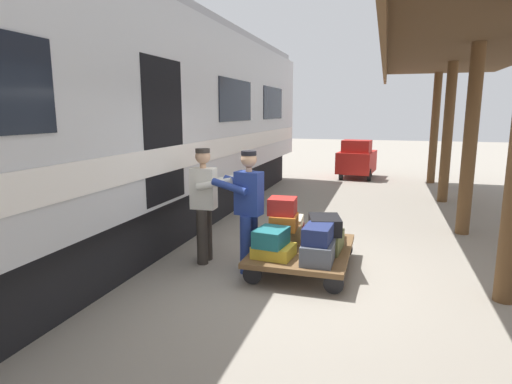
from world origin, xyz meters
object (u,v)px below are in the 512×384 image
Objects in this scene: suitcase_gray_aluminum at (328,234)px; suitcase_orange_carryall at (284,222)px; suitcase_teal_softside at (271,237)px; suitcase_navy_fabric at (318,234)px; porter_by_door at (205,202)px; baggage_tug at (357,160)px; luggage_cart at (302,251)px; suitcase_cream_canvas at (290,222)px; suitcase_olive_duffel at (324,241)px; suitcase_black_hardshell at (325,225)px; porter_in_overalls at (248,207)px; suitcase_maroon_trunk at (289,231)px; suitcase_slate_roller at (318,251)px; suitcase_tan_vintage at (282,237)px; suitcase_yellow_case at (274,251)px; train_car at (75,123)px; suitcase_red_plastic at (282,206)px.

suitcase_orange_carryall reaches higher than suitcase_gray_aluminum.
suitcase_navy_fabric is at bearing -179.68° from suitcase_teal_softside.
porter_by_door is 0.94× the size of baggage_tug.
suitcase_cream_canvas is (0.28, -0.47, 0.29)m from luggage_cart.
suitcase_olive_duffel is 1.07× the size of suitcase_black_hardshell.
porter_in_overalls is at bearing -13.73° from suitcase_navy_fabric.
suitcase_black_hardshell is 1.09m from porter_in_overalls.
suitcase_maroon_trunk is 1.02m from suitcase_teal_softside.
suitcase_slate_roller is 0.37× the size of porter_by_door.
suitcase_navy_fabric is (0.01, 1.00, 0.28)m from suitcase_gray_aluminum.
suitcase_navy_fabric is (0.01, 0.02, 0.24)m from suitcase_slate_roller.
porter_by_door is at bearing 4.82° from suitcase_tan_vintage.
suitcase_teal_softside is at bearing 148.12° from porter_in_overalls.
suitcase_navy_fabric is (-0.56, 0.50, 0.01)m from suitcase_orange_carryall.
suitcase_yellow_case is at bearing 90.00° from suitcase_tan_vintage.
train_car is 3.97m from suitcase_navy_fabric.
baggage_tug is at bearing -95.51° from porter_in_overalls.
suitcase_slate_roller is 1.13m from suitcase_cream_canvas.
train_car reaches higher than suitcase_black_hardshell.
suitcase_orange_carryall is at bearing -175.61° from porter_by_door.
suitcase_navy_fabric is (0.02, 0.48, -0.00)m from suitcase_black_hardshell.
luggage_cart is at bearing 121.32° from suitcase_maroon_trunk.
suitcase_tan_vintage is (0.59, -0.49, -0.00)m from suitcase_slate_roller.
suitcase_navy_fabric is at bearing 137.79° from suitcase_red_plastic.
porter_by_door is (0.71, -0.16, 0.00)m from porter_in_overalls.
suitcase_orange_carryall is at bearing -41.89° from suitcase_navy_fabric.
suitcase_gray_aluminum is at bearing -139.04° from suitcase_orange_carryall.
luggage_cart is at bearing -176.17° from porter_by_door.
suitcase_tan_vintage is 1.14× the size of suitcase_maroon_trunk.
suitcase_maroon_trunk is 0.56m from suitcase_orange_carryall.
suitcase_olive_duffel reaches higher than suitcase_tan_vintage.
suitcase_olive_duffel is 0.34× the size of porter_in_overalls.
suitcase_maroon_trunk is 1.10× the size of suitcase_cream_canvas.
suitcase_teal_softside is at bearing 88.24° from suitcase_maroon_trunk.
suitcase_slate_roller is 1.34× the size of suitcase_teal_softside.
suitcase_slate_roller is at bearing 121.05° from suitcase_cream_canvas.
suitcase_black_hardshell is (-3.74, -0.30, -1.37)m from train_car.
porter_by_door is at bearing 2.24° from suitcase_black_hardshell.
suitcase_yellow_case is at bearing 177.16° from train_car.
suitcase_maroon_trunk is (0.59, -0.49, -0.04)m from suitcase_olive_duffel.
train_car is at bearing 14.31° from suitcase_cream_canvas.
suitcase_yellow_case is 0.94× the size of suitcase_black_hardshell.
suitcase_cream_canvas is (-0.02, -0.44, -0.34)m from suitcase_red_plastic.
train_car is at bearing -2.39° from suitcase_slate_roller.
suitcase_maroon_trunk is 1.11× the size of suitcase_navy_fabric.
porter_by_door is (1.74, 0.10, 0.47)m from suitcase_olive_duffel.
suitcase_yellow_case is 0.30× the size of porter_by_door.
suitcase_navy_fabric is (-0.58, 0.51, 0.24)m from suitcase_tan_vintage.
suitcase_navy_fabric reaches higher than suitcase_yellow_case.
suitcase_tan_vintage is at bearing 39.41° from suitcase_gray_aluminum.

